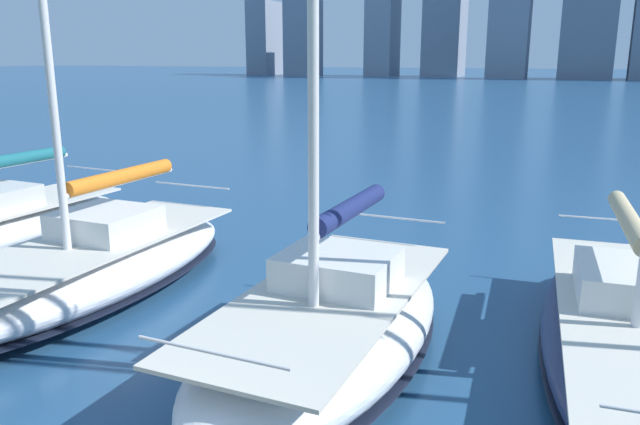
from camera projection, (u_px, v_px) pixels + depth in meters
The scene contains 3 objects.
sailboat_tan at pixel (627, 332), 9.95m from camera, with size 3.26×9.08×11.58m.
sailboat_navy at pixel (328, 325), 9.99m from camera, with size 3.13×7.19×10.24m.
sailboat_orange at pixel (93, 263), 13.09m from camera, with size 3.11×8.22×12.76m.
Camera 1 is at (-4.29, 2.76, 4.88)m, focal length 35.00 mm.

